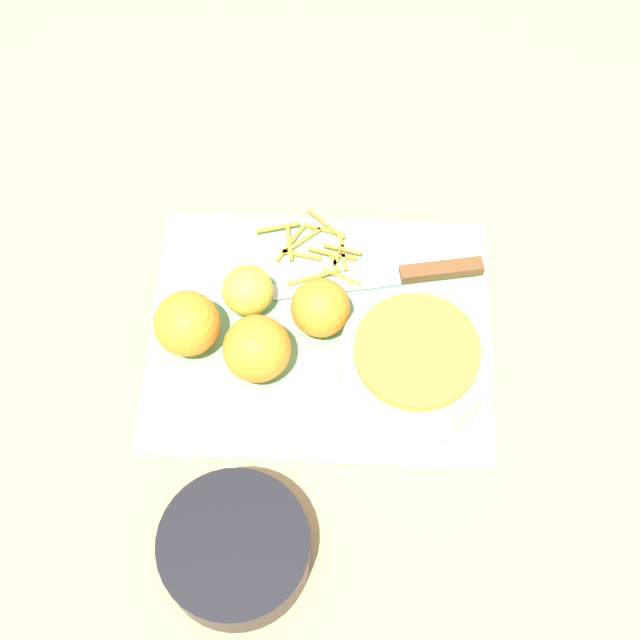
{
  "coord_description": "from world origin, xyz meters",
  "views": [
    {
      "loc": [
        -0.02,
        0.5,
        1.01
      ],
      "look_at": [
        0.0,
        0.0,
        0.04
      ],
      "focal_mm": 50.0,
      "sensor_mm": 36.0,
      "label": 1
    }
  ],
  "objects": [
    {
      "name": "ground_plane",
      "position": [
        0.0,
        0.0,
        0.0
      ],
      "size": [
        4.0,
        4.0,
        0.0
      ],
      "primitive_type": "plane",
      "color": "tan"
    },
    {
      "name": "cutting_board",
      "position": [
        0.0,
        0.0,
        0.0
      ],
      "size": [
        0.43,
        0.34,
        0.01
      ],
      "color": "#75AD84",
      "rests_on": "ground_plane"
    },
    {
      "name": "bowl_speckled",
      "position": [
        -0.11,
        0.06,
        0.05
      ],
      "size": [
        0.18,
        0.18,
        0.08
      ],
      "color": "silver",
      "rests_on": "cutting_board"
    },
    {
      "name": "bowl_dark",
      "position": [
        0.08,
        0.28,
        0.03
      ],
      "size": [
        0.16,
        0.16,
        0.07
      ],
      "color": "black",
      "rests_on": "ground_plane"
    },
    {
      "name": "knife",
      "position": [
        -0.12,
        -0.09,
        0.01
      ],
      "size": [
        0.27,
        0.07,
        0.02
      ],
      "rotation": [
        0.0,
        0.0,
        0.18
      ],
      "color": "brown",
      "rests_on": "cutting_board"
    },
    {
      "name": "orange_left",
      "position": [
        0.07,
        0.05,
        0.05
      ],
      "size": [
        0.08,
        0.08,
        0.08
      ],
      "color": "orange",
      "rests_on": "cutting_board"
    },
    {
      "name": "orange_right",
      "position": [
        0.0,
        -0.01,
        0.04
      ],
      "size": [
        0.07,
        0.07,
        0.07
      ],
      "color": "orange",
      "rests_on": "cutting_board"
    },
    {
      "name": "orange_back",
      "position": [
        0.16,
        0.02,
        0.05
      ],
      "size": [
        0.08,
        0.08,
        0.08
      ],
      "color": "orange",
      "rests_on": "cutting_board"
    },
    {
      "name": "lemon",
      "position": [
        0.09,
        -0.04,
        0.04
      ],
      "size": [
        0.06,
        0.06,
        0.06
      ],
      "color": "gold",
      "rests_on": "cutting_board"
    },
    {
      "name": "peel_pile",
      "position": [
        0.01,
        -0.12,
        0.01
      ],
      "size": [
        0.14,
        0.12,
        0.01
      ],
      "color": "orange",
      "rests_on": "cutting_board"
    }
  ]
}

